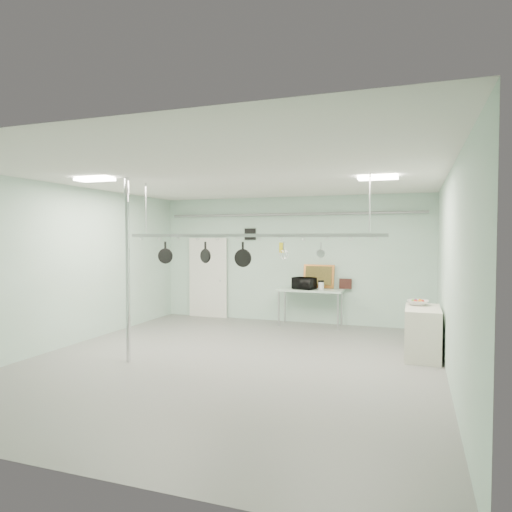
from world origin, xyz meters
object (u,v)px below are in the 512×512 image
at_px(skillet_mid, 205,252).
at_px(microwave, 304,283).
at_px(fruit_bowl, 418,303).
at_px(skillet_left, 165,252).
at_px(prep_table, 310,292).
at_px(coffee_canister, 321,286).
at_px(chrome_pole, 128,270).
at_px(side_cabinet, 423,332).
at_px(pot_rack, 248,234).
at_px(skillet_right, 243,254).

bearing_deg(skillet_mid, microwave, 92.72).
height_order(fruit_bowl, skillet_left, skillet_left).
relative_size(prep_table, coffee_canister, 8.45).
bearing_deg(skillet_mid, coffee_canister, 86.34).
distance_m(chrome_pole, fruit_bowl, 5.32).
bearing_deg(fruit_bowl, skillet_mid, -159.66).
relative_size(side_cabinet, skillet_mid, 3.25).
distance_m(side_cabinet, coffee_canister, 3.13).
distance_m(prep_table, pot_rack, 3.61).
bearing_deg(coffee_canister, prep_table, 159.59).
bearing_deg(prep_table, pot_rack, -96.91).
bearing_deg(skillet_right, fruit_bowl, 25.04).
distance_m(skillet_left, skillet_right, 1.58).
bearing_deg(prep_table, side_cabinet, -40.79).
distance_m(microwave, skillet_mid, 3.50).
distance_m(skillet_mid, skillet_right, 0.74).
bearing_deg(coffee_canister, skillet_right, -103.87).
bearing_deg(prep_table, fruit_bowl, -38.03).
xyz_separation_m(side_cabinet, skillet_mid, (-3.79, -1.10, 1.45)).
relative_size(pot_rack, skillet_left, 12.14).
xyz_separation_m(chrome_pole, coffee_canister, (2.58, 4.09, -0.60)).
distance_m(coffee_canister, skillet_mid, 3.65).
bearing_deg(skillet_right, coffee_canister, 76.33).
distance_m(side_cabinet, skillet_left, 4.97).
bearing_deg(fruit_bowl, microwave, 144.79).
bearing_deg(microwave, prep_table, -121.90).
bearing_deg(skillet_mid, skillet_left, -158.11).
relative_size(fruit_bowl, skillet_left, 0.98).
bearing_deg(coffee_canister, fruit_bowl, -39.89).
relative_size(pot_rack, skillet_mid, 13.00).
relative_size(side_cabinet, fruit_bowl, 3.11).
height_order(prep_table, microwave, microwave).
relative_size(side_cabinet, skillet_left, 3.03).
height_order(skillet_left, skillet_right, same).
relative_size(microwave, skillet_left, 1.31).
distance_m(prep_table, skillet_right, 3.50).
relative_size(chrome_pole, side_cabinet, 2.67).
bearing_deg(skillet_left, skillet_right, -10.61).
height_order(chrome_pole, pot_rack, chrome_pole).
bearing_deg(fruit_bowl, side_cabinet, -72.42).
height_order(microwave, coffee_canister, microwave).
distance_m(chrome_pole, skillet_mid, 1.42).
bearing_deg(coffee_canister, chrome_pole, -122.27).
xyz_separation_m(pot_rack, skillet_left, (-1.68, 0.00, -0.34)).
distance_m(side_cabinet, microwave, 3.46).
bearing_deg(pot_rack, prep_table, 83.09).
bearing_deg(prep_table, skillet_left, -122.25).
bearing_deg(microwave, skillet_right, 104.16).
bearing_deg(microwave, chrome_pole, 82.95).
height_order(side_cabinet, coffee_canister, coffee_canister).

